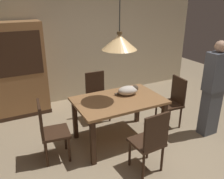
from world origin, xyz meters
The scene contains 11 objects.
ground centered at (0.00, 0.00, 0.00)m, with size 10.00×10.00×0.00m, color #998466.
back_wall centered at (0.00, 2.65, 1.45)m, with size 6.40×0.10×2.90m, color beige.
dining_table centered at (0.03, 0.58, 0.65)m, with size 1.40×0.90×0.75m.
chair_left_side centered at (-1.10, 0.59, 0.51)m, with size 0.44×0.44×0.93m.
chair_far_back centered at (0.03, 1.46, 0.51)m, with size 0.41×0.41×0.93m.
chair_near_front centered at (0.04, -0.30, 0.51)m, with size 0.42×0.42×0.93m.
chair_right_side centered at (1.16, 0.58, 0.51)m, with size 0.43×0.43×0.93m.
cat_sleeping centered at (0.27, 0.68, 0.83)m, with size 0.39×0.26×0.16m.
pendant_lamp centered at (0.03, 0.58, 1.66)m, with size 0.52×0.52×1.30m.
hutch_bookcase centered at (-1.29, 2.32, 0.89)m, with size 1.12×0.45×1.85m.
person_standing centered at (1.54, 0.06, 0.83)m, with size 0.36×0.22×1.64m.
Camera 1 is at (-1.63, -2.44, 2.30)m, focal length 38.04 mm.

